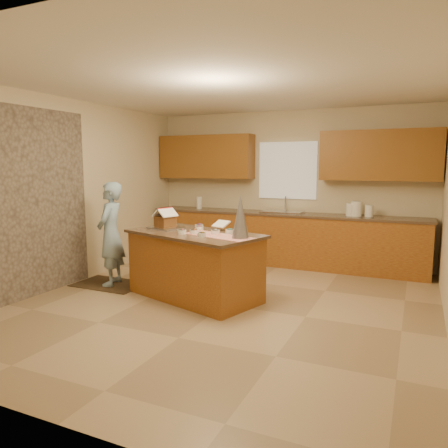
{
  "coord_description": "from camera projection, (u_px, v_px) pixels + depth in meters",
  "views": [
    {
      "loc": [
        2.14,
        -4.73,
        1.75
      ],
      "look_at": [
        -0.1,
        0.2,
        1.0
      ],
      "focal_mm": 34.25,
      "sensor_mm": 36.0,
      "label": 1
    }
  ],
  "objects": [
    {
      "name": "wall_left",
      "position": [
        69.0,
        193.0,
        6.22
      ],
      "size": [
        5.5,
        5.5,
        0.0
      ],
      "primitive_type": "plane",
      "color": "beige",
      "rests_on": "floor"
    },
    {
      "name": "wall_front",
      "position": [
        46.0,
        229.0,
        2.71
      ],
      "size": [
        5.5,
        5.5,
        0.0
      ],
      "primitive_type": "plane",
      "color": "beige",
      "rests_on": "floor"
    },
    {
      "name": "cookbook",
      "position": [
        221.0,
        224.0,
        5.74
      ],
      "size": [
        0.25,
        0.22,
        0.09
      ],
      "primitive_type": "cube",
      "rotation": [
        -1.13,
        0.0,
        -0.3
      ],
      "color": "white",
      "rests_on": "island_top"
    },
    {
      "name": "canister_b",
      "position": [
        356.0,
        209.0,
        6.94
      ],
      "size": [
        0.17,
        0.17,
        0.25
      ],
      "primitive_type": "cylinder",
      "color": "white",
      "rests_on": "back_counter_top"
    },
    {
      "name": "wall_back",
      "position": [
        288.0,
        187.0,
        7.67
      ],
      "size": [
        5.5,
        5.5,
        0.0
      ],
      "primitive_type": "plane",
      "color": "beige",
      "rests_on": "floor"
    },
    {
      "name": "baking_tray",
      "position": [
        165.0,
        228.0,
        5.89
      ],
      "size": [
        0.51,
        0.44,
        0.02
      ],
      "primitive_type": "cube",
      "rotation": [
        0.0,
        0.0,
        -0.3
      ],
      "color": "silver",
      "rests_on": "island_top"
    },
    {
      "name": "table_runner",
      "position": [
        218.0,
        236.0,
        5.29
      ],
      "size": [
        1.01,
        0.61,
        0.01
      ],
      "primitive_type": "cube",
      "rotation": [
        0.0,
        0.0,
        -0.3
      ],
      "color": "red",
      "rests_on": "island_top"
    },
    {
      "name": "sink",
      "position": [
        282.0,
        214.0,
        7.47
      ],
      "size": [
        0.7,
        0.45,
        0.12
      ],
      "primitive_type": "cube",
      "color": "silver",
      "rests_on": "back_counter_top"
    },
    {
      "name": "floor",
      "position": [
        225.0,
        305.0,
        5.38
      ],
      "size": [
        5.5,
        5.5,
        0.0
      ],
      "primitive_type": "plane",
      "color": "tan",
      "rests_on": "ground"
    },
    {
      "name": "paper_towel",
      "position": [
        199.0,
        203.0,
        8.12
      ],
      "size": [
        0.1,
        0.1,
        0.23
      ],
      "primitive_type": "cylinder",
      "color": "white",
      "rests_on": "back_counter_top"
    },
    {
      "name": "rug",
      "position": [
        110.0,
        284.0,
        6.3
      ],
      "size": [
        1.02,
        0.66,
        0.01
      ],
      "primitive_type": "cube",
      "color": "black",
      "rests_on": "floor"
    },
    {
      "name": "gingerbread_house",
      "position": [
        165.0,
        220.0,
        5.87
      ],
      "size": [
        0.33,
        0.33,
        0.27
      ],
      "color": "brown",
      "rests_on": "baking_tray"
    },
    {
      "name": "upper_cabinet_left",
      "position": [
        206.0,
        157.0,
        8.07
      ],
      "size": [
        1.85,
        0.35,
        0.8
      ],
      "primitive_type": "cube",
      "color": "brown",
      "rests_on": "wall_back"
    },
    {
      "name": "island_base",
      "position": [
        195.0,
        266.0,
        5.64
      ],
      "size": [
        1.89,
        1.33,
        0.84
      ],
      "primitive_type": "cube",
      "rotation": [
        0.0,
        0.0,
        -0.3
      ],
      "color": "#A56B22",
      "rests_on": "floor"
    },
    {
      "name": "ceiling",
      "position": [
        225.0,
        83.0,
        5.01
      ],
      "size": [
        5.5,
        5.5,
        0.0
      ],
      "primitive_type": "plane",
      "color": "silver",
      "rests_on": "floor"
    },
    {
      "name": "canister_a",
      "position": [
        351.0,
        210.0,
        6.97
      ],
      "size": [
        0.15,
        0.15,
        0.21
      ],
      "primitive_type": "cylinder",
      "color": "white",
      "rests_on": "back_counter_top"
    },
    {
      "name": "tinsel_tree",
      "position": [
        240.0,
        217.0,
        5.08
      ],
      "size": [
        0.26,
        0.26,
        0.52
      ],
      "primitive_type": "cone",
      "rotation": [
        0.0,
        0.0,
        -0.3
      ],
      "color": "silver",
      "rests_on": "island_top"
    },
    {
      "name": "stone_accent",
      "position": [
        24.0,
        204.0,
        5.5
      ],
      "size": [
        0.0,
        2.5,
        2.5
      ],
      "primitive_type": "plane",
      "rotation": [
        1.57,
        0.0,
        1.57
      ],
      "color": "gray",
      "rests_on": "wall_left"
    },
    {
      "name": "back_counter_top",
      "position": [
        282.0,
        214.0,
        7.46
      ],
      "size": [
        4.85,
        0.63,
        0.04
      ],
      "primitive_type": "cube",
      "color": "brown",
      "rests_on": "back_counter_base"
    },
    {
      "name": "boy",
      "position": [
        111.0,
        234.0,
        6.17
      ],
      "size": [
        0.5,
        0.63,
        1.5
      ],
      "primitive_type": "imported",
      "rotation": [
        0.0,
        0.0,
        -1.28
      ],
      "color": "#8CADC7",
      "rests_on": "rug"
    },
    {
      "name": "upper_cabinet_right",
      "position": [
        380.0,
        155.0,
        6.8
      ],
      "size": [
        1.85,
        0.35,
        0.8
      ],
      "primitive_type": "cube",
      "color": "brown",
      "rests_on": "wall_back"
    },
    {
      "name": "candy_bowls",
      "position": [
        203.0,
        231.0,
        5.54
      ],
      "size": [
        0.69,
        0.73,
        0.05
      ],
      "color": "gold",
      "rests_on": "island_top"
    },
    {
      "name": "canister_c",
      "position": [
        369.0,
        211.0,
        6.86
      ],
      "size": [
        0.13,
        0.13,
        0.19
      ],
      "primitive_type": "cylinder",
      "color": "white",
      "rests_on": "back_counter_top"
    },
    {
      "name": "island_top",
      "position": [
        194.0,
        234.0,
        5.58
      ],
      "size": [
        1.99,
        1.43,
        0.04
      ],
      "primitive_type": "cube",
      "rotation": [
        0.0,
        0.0,
        -0.3
      ],
      "color": "brown",
      "rests_on": "island_base"
    },
    {
      "name": "window_curtain",
      "position": [
        288.0,
        171.0,
        7.6
      ],
      "size": [
        1.05,
        0.03,
        1.0
      ],
      "primitive_type": "cube",
      "color": "white",
      "rests_on": "wall_back"
    },
    {
      "name": "back_counter_base",
      "position": [
        282.0,
        240.0,
        7.53
      ],
      "size": [
        4.8,
        0.6,
        0.88
      ],
      "primitive_type": "cube",
      "color": "#A56B22",
      "rests_on": "floor"
    },
    {
      "name": "faucet",
      "position": [
        285.0,
        204.0,
        7.6
      ],
      "size": [
        0.03,
        0.03,
        0.28
      ],
      "primitive_type": "cylinder",
      "color": "silver",
      "rests_on": "back_counter_top"
    }
  ]
}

